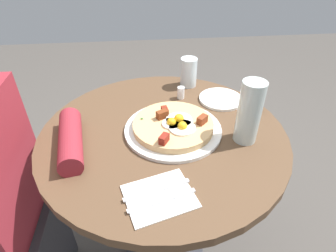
{
  "coord_description": "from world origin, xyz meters",
  "views": [
    {
      "loc": [
        -0.74,
        0.06,
        1.3
      ],
      "look_at": [
        0.0,
        -0.02,
        0.75
      ],
      "focal_mm": 30.04,
      "sensor_mm": 36.0,
      "label": 1
    }
  ],
  "objects": [
    {
      "name": "water_bottle",
      "position": [
        -0.07,
        -0.26,
        0.84
      ],
      "size": [
        0.07,
        0.07,
        0.2
      ],
      "primitive_type": "cylinder",
      "color": "silver",
      "rests_on": "dining_table"
    },
    {
      "name": "napkin",
      "position": [
        -0.27,
        0.03,
        0.74
      ],
      "size": [
        0.18,
        0.2,
        0.0
      ],
      "primitive_type": "cube",
      "rotation": [
        0.0,
        0.0,
        1.85
      ],
      "color": "white",
      "rests_on": "dining_table"
    },
    {
      "name": "ground_plane",
      "position": [
        0.0,
        0.0,
        0.0
      ],
      "size": [
        6.0,
        6.0,
        0.0
      ],
      "primitive_type": "plane",
      "color": "#4C4742"
    },
    {
      "name": "water_glass",
      "position": [
        0.31,
        -0.13,
        0.79
      ],
      "size": [
        0.07,
        0.07,
        0.12
      ],
      "primitive_type": "cylinder",
      "color": "silver",
      "rests_on": "dining_table"
    },
    {
      "name": "salt_shaker",
      "position": [
        0.21,
        -0.09,
        0.76
      ],
      "size": [
        0.03,
        0.03,
        0.05
      ],
      "primitive_type": "cylinder",
      "color": "white",
      "rests_on": "dining_table"
    },
    {
      "name": "pizza_plate",
      "position": [
        0.0,
        -0.03,
        0.74
      ],
      "size": [
        0.32,
        0.32,
        0.01
      ],
      "primitive_type": "cylinder",
      "color": "white",
      "rests_on": "dining_table"
    },
    {
      "name": "pepper_shaker",
      "position": [
        0.09,
        -0.36,
        0.76
      ],
      "size": [
        0.03,
        0.03,
        0.05
      ],
      "primitive_type": "cylinder",
      "color": "#3F3833",
      "rests_on": "dining_table"
    },
    {
      "name": "person_seated",
      "position": [
        -0.1,
        0.56,
        0.51
      ],
      "size": [
        0.38,
        0.47,
        1.14
      ],
      "color": "#2D2D33",
      "rests_on": "ground_plane"
    },
    {
      "name": "bread_plate",
      "position": [
        0.18,
        -0.24,
        0.74
      ],
      "size": [
        0.17,
        0.17,
        0.01
      ],
      "primitive_type": "cylinder",
      "color": "white",
      "rests_on": "dining_table"
    },
    {
      "name": "dining_table",
      "position": [
        0.0,
        0.0,
        0.56
      ],
      "size": [
        0.82,
        0.82,
        0.73
      ],
      "color": "brown",
      "rests_on": "ground_plane"
    },
    {
      "name": "fork",
      "position": [
        -0.25,
        0.04,
        0.74
      ],
      "size": [
        0.06,
        0.18,
        0.0
      ],
      "primitive_type": "cube",
      "rotation": [
        0.0,
        0.0,
        1.85
      ],
      "color": "silver",
      "rests_on": "napkin"
    },
    {
      "name": "knife",
      "position": [
        -0.29,
        0.03,
        0.74
      ],
      "size": [
        0.06,
        0.18,
        0.0
      ],
      "primitive_type": "cube",
      "rotation": [
        0.0,
        0.0,
        1.85
      ],
      "color": "silver",
      "rests_on": "napkin"
    },
    {
      "name": "breakfast_pizza",
      "position": [
        0.0,
        -0.04,
        0.76
      ],
      "size": [
        0.27,
        0.27,
        0.05
      ],
      "color": "tan",
      "rests_on": "pizza_plate"
    }
  ]
}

